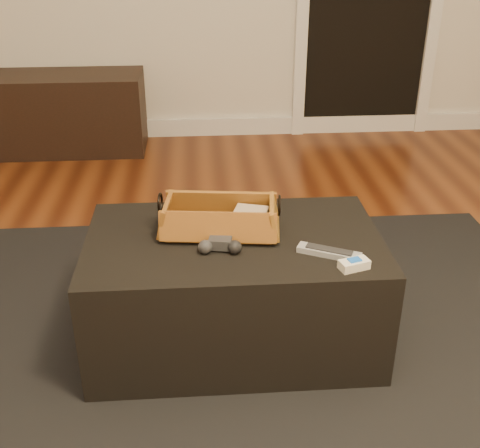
{
  "coord_description": "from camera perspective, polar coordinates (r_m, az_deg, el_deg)",
  "views": [
    {
      "loc": [
        0.13,
        -1.4,
        1.4
      ],
      "look_at": [
        0.26,
        0.36,
        0.49
      ],
      "focal_mm": 45.0,
      "sensor_mm": 36.0,
      "label": 1
    }
  ],
  "objects": [
    {
      "name": "media_cabinet",
      "position": [
        4.2,
        -17.98,
        9.96
      ],
      "size": [
        1.28,
        0.45,
        0.5
      ],
      "primitive_type": "cube",
      "color": "black",
      "rests_on": "floor"
    },
    {
      "name": "cream_gadget",
      "position": [
        1.88,
        10.77,
        -3.77
      ],
      "size": [
        0.1,
        0.07,
        0.03
      ],
      "color": "white",
      "rests_on": "ottoman"
    },
    {
      "name": "cloth_bundle",
      "position": [
        2.07,
        1.08,
        0.67
      ],
      "size": [
        0.13,
        0.11,
        0.06
      ],
      "primitive_type": "cube",
      "rotation": [
        0.0,
        0.0,
        -0.29
      ],
      "color": "#C9AA8C",
      "rests_on": "wicker_basket"
    },
    {
      "name": "silver_remote",
      "position": [
        1.94,
        8.44,
        -2.66
      ],
      "size": [
        0.2,
        0.13,
        0.02
      ],
      "color": "#A8ABB0",
      "rests_on": "ottoman"
    },
    {
      "name": "ottoman",
      "position": [
        2.14,
        -0.58,
        -6.22
      ],
      "size": [
        1.0,
        0.6,
        0.42
      ],
      "primitive_type": "cube",
      "color": "black",
      "rests_on": "area_rug"
    },
    {
      "name": "area_rug",
      "position": [
        2.23,
        -0.47,
        -11.57
      ],
      "size": [
        2.6,
        2.0,
        0.01
      ],
      "primitive_type": "cube",
      "color": "black",
      "rests_on": "floor"
    },
    {
      "name": "game_controller",
      "position": [
        1.94,
        -1.9,
        -2.04
      ],
      "size": [
        0.14,
        0.09,
        0.05
      ],
      "color": "#2B2B2D",
      "rests_on": "ottoman"
    },
    {
      "name": "floor",
      "position": [
        1.99,
        -7.15,
        -18.03
      ],
      "size": [
        5.0,
        5.5,
        0.01
      ],
      "primitive_type": "cube",
      "color": "brown",
      "rests_on": "ground"
    },
    {
      "name": "tv_remote",
      "position": [
        2.04,
        -2.52,
        -0.32
      ],
      "size": [
        0.21,
        0.05,
        0.02
      ],
      "primitive_type": "cube",
      "rotation": [
        0.0,
        0.0,
        -0.01
      ],
      "color": "black",
      "rests_on": "wicker_basket"
    },
    {
      "name": "baseboard",
      "position": [
        4.35,
        -5.84,
        9.08
      ],
      "size": [
        5.0,
        0.04,
        0.12
      ],
      "primitive_type": "cube",
      "color": "white",
      "rests_on": "floor"
    },
    {
      "name": "wicker_basket",
      "position": [
        2.05,
        -1.93,
        0.42
      ],
      "size": [
        0.43,
        0.26,
        0.14
      ],
      "color": "olive",
      "rests_on": "ottoman"
    }
  ]
}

